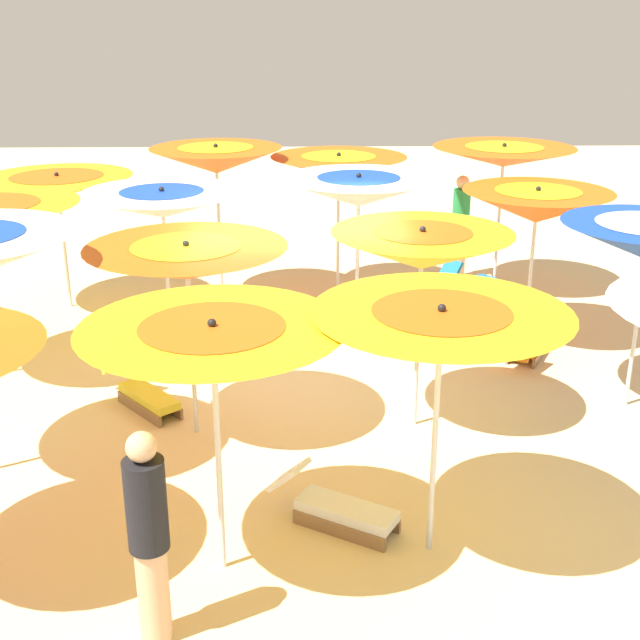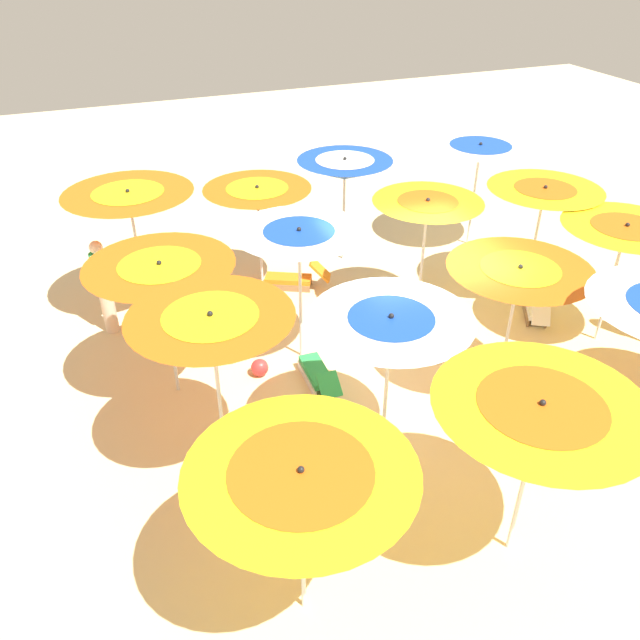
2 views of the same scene
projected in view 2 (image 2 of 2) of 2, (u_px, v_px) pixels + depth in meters
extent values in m
cube|color=beige|center=(407.00, 362.00, 10.95)|extent=(38.71, 38.71, 0.04)
cylinder|color=silver|center=(303.00, 549.00, 6.59)|extent=(0.05, 0.05, 1.93)
cone|color=yellow|center=(301.00, 484.00, 6.06)|extent=(2.28, 2.28, 0.32)
cone|color=orange|center=(301.00, 479.00, 6.03)|extent=(1.40, 1.40, 0.19)
sphere|color=black|center=(301.00, 470.00, 5.96)|extent=(0.07, 0.07, 0.07)
cylinder|color=silver|center=(522.00, 487.00, 7.20)|extent=(0.05, 0.05, 2.08)
cone|color=yellow|center=(539.00, 417.00, 6.64)|extent=(2.29, 2.29, 0.32)
cone|color=orange|center=(541.00, 411.00, 6.60)|extent=(1.34, 1.34, 0.19)
sphere|color=black|center=(543.00, 403.00, 6.53)|extent=(0.07, 0.07, 0.07)
cylinder|color=silver|center=(220.00, 402.00, 8.29)|extent=(0.05, 0.05, 2.27)
cone|color=orange|center=(212.00, 330.00, 7.67)|extent=(2.04, 2.04, 0.40)
cone|color=yellow|center=(211.00, 323.00, 7.62)|extent=(1.16, 1.16, 0.23)
sphere|color=black|center=(210.00, 314.00, 7.55)|extent=(0.07, 0.07, 0.07)
cylinder|color=silver|center=(386.00, 393.00, 8.60)|extent=(0.05, 0.05, 2.07)
cone|color=white|center=(390.00, 329.00, 8.04)|extent=(2.10, 2.10, 0.35)
cone|color=#1947B2|center=(391.00, 324.00, 7.99)|extent=(1.10, 1.10, 0.18)
sphere|color=black|center=(391.00, 316.00, 7.93)|extent=(0.07, 0.07, 0.07)
cylinder|color=silver|center=(507.00, 335.00, 9.84)|extent=(0.05, 0.05, 1.98)
cone|color=orange|center=(518.00, 279.00, 9.30)|extent=(2.13, 2.13, 0.36)
cone|color=yellow|center=(519.00, 274.00, 9.25)|extent=(1.15, 1.15, 0.19)
sphere|color=black|center=(521.00, 267.00, 9.19)|extent=(0.07, 0.07, 0.07)
cylinder|color=silver|center=(609.00, 290.00, 10.98)|extent=(0.05, 0.05, 2.02)
cone|color=yellow|center=(624.00, 236.00, 10.43)|extent=(2.09, 2.09, 0.36)
cone|color=orange|center=(626.00, 232.00, 10.38)|extent=(1.14, 1.14, 0.20)
sphere|color=black|center=(628.00, 225.00, 10.32)|extent=(0.07, 0.07, 0.07)
cylinder|color=silver|center=(170.00, 336.00, 9.73)|extent=(0.05, 0.05, 2.10)
cone|color=orange|center=(161.00, 275.00, 9.16)|extent=(2.17, 2.17, 0.34)
cone|color=yellow|center=(160.00, 270.00, 9.11)|extent=(1.18, 1.18, 0.18)
sphere|color=black|center=(159.00, 263.00, 9.05)|extent=(0.07, 0.07, 0.07)
cylinder|color=silver|center=(300.00, 302.00, 10.51)|extent=(0.05, 0.05, 2.16)
cone|color=white|center=(299.00, 242.00, 9.93)|extent=(2.06, 2.06, 0.39)
cone|color=#1947B2|center=(299.00, 237.00, 9.88)|extent=(1.12, 1.12, 0.21)
sphere|color=black|center=(299.00, 229.00, 9.81)|extent=(0.07, 0.07, 0.07)
cylinder|color=silver|center=(422.00, 264.00, 11.72)|extent=(0.05, 0.05, 2.06)
cone|color=yellow|center=(427.00, 212.00, 11.16)|extent=(1.94, 1.94, 0.41)
cone|color=orange|center=(427.00, 207.00, 11.11)|extent=(1.06, 1.06, 0.22)
sphere|color=black|center=(428.00, 200.00, 11.03)|extent=(0.07, 0.07, 0.07)
cylinder|color=silver|center=(533.00, 248.00, 12.31)|extent=(0.05, 0.05, 2.06)
cone|color=yellow|center=(544.00, 197.00, 11.75)|extent=(2.10, 2.10, 0.34)
cone|color=orange|center=(544.00, 193.00, 11.70)|extent=(1.12, 1.12, 0.18)
sphere|color=black|center=(546.00, 187.00, 11.64)|extent=(0.07, 0.07, 0.07)
cylinder|color=silver|center=(139.00, 258.00, 11.74)|extent=(0.05, 0.05, 2.24)
cone|color=orange|center=(129.00, 201.00, 11.13)|extent=(2.28, 2.28, 0.32)
cone|color=yellow|center=(129.00, 197.00, 11.09)|extent=(1.24, 1.24, 0.17)
sphere|color=black|center=(127.00, 191.00, 11.03)|extent=(0.07, 0.07, 0.07)
cylinder|color=silver|center=(260.00, 246.00, 12.48)|extent=(0.05, 0.05, 1.95)
cone|color=orange|center=(258.00, 199.00, 11.95)|extent=(2.03, 2.03, 0.44)
cone|color=yellow|center=(257.00, 194.00, 11.90)|extent=(1.16, 1.16, 0.25)
sphere|color=black|center=(257.00, 187.00, 11.81)|extent=(0.07, 0.07, 0.07)
cylinder|color=silver|center=(344.00, 216.00, 13.64)|extent=(0.05, 0.05, 2.02)
cone|color=#1947B2|center=(345.00, 170.00, 13.09)|extent=(1.97, 1.97, 0.41)
cone|color=white|center=(345.00, 166.00, 13.05)|extent=(1.20, 1.20, 0.25)
sphere|color=black|center=(345.00, 158.00, 12.96)|extent=(0.07, 0.07, 0.07)
cylinder|color=silver|center=(473.00, 200.00, 14.24)|extent=(0.05, 0.05, 2.13)
cone|color=white|center=(480.00, 153.00, 13.66)|extent=(2.25, 2.25, 0.34)
cone|color=#1947B2|center=(480.00, 150.00, 13.62)|extent=(1.32, 1.32, 0.20)
sphere|color=black|center=(481.00, 144.00, 13.56)|extent=(0.07, 0.07, 0.07)
cube|color=silver|center=(307.00, 379.00, 10.42)|extent=(0.88, 0.07, 0.14)
cube|color=silver|center=(326.00, 375.00, 10.51)|extent=(0.88, 0.07, 0.14)
cube|color=green|center=(316.00, 371.00, 10.40)|extent=(0.89, 0.36, 0.10)
cube|color=green|center=(329.00, 385.00, 9.82)|extent=(0.38, 0.34, 0.28)
cube|color=olive|center=(483.00, 411.00, 9.75)|extent=(0.64, 0.73, 0.14)
cube|color=olive|center=(502.00, 417.00, 9.64)|extent=(0.64, 0.73, 0.14)
cube|color=yellow|center=(493.00, 408.00, 9.63)|extent=(0.83, 0.90, 0.10)
cube|color=yellow|center=(483.00, 422.00, 9.01)|extent=(0.49, 0.51, 0.41)
cube|color=olive|center=(287.00, 288.00, 12.91)|extent=(0.46, 0.84, 0.14)
cube|color=olive|center=(290.00, 280.00, 13.21)|extent=(0.46, 0.84, 0.14)
cube|color=orange|center=(288.00, 279.00, 13.00)|extent=(0.74, 0.99, 0.10)
cube|color=orange|center=(320.00, 270.00, 12.81)|extent=(0.50, 0.53, 0.42)
cube|color=olive|center=(525.00, 311.00, 12.19)|extent=(0.82, 0.51, 0.14)
cube|color=olive|center=(543.00, 312.00, 12.15)|extent=(0.82, 0.51, 0.14)
cube|color=white|center=(535.00, 306.00, 12.10)|extent=(0.97, 0.75, 0.10)
cube|color=white|center=(541.00, 315.00, 11.49)|extent=(0.45, 0.44, 0.31)
cube|color=olive|center=(157.00, 319.00, 11.93)|extent=(0.71, 0.52, 0.14)
cube|color=olive|center=(170.00, 311.00, 12.17)|extent=(0.71, 0.52, 0.14)
cube|color=#1972B7|center=(163.00, 310.00, 11.98)|extent=(0.89, 0.77, 0.10)
cube|color=#1972B7|center=(183.00, 307.00, 11.58)|extent=(0.47, 0.47, 0.45)
cylinder|color=beige|center=(109.00, 311.00, 11.52)|extent=(0.24, 0.24, 0.84)
cylinder|color=green|center=(101.00, 272.00, 11.09)|extent=(0.30, 0.30, 0.74)
sphere|color=beige|center=(96.00, 247.00, 10.83)|extent=(0.23, 0.23, 0.23)
sphere|color=red|center=(260.00, 368.00, 10.55)|extent=(0.29, 0.29, 0.29)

